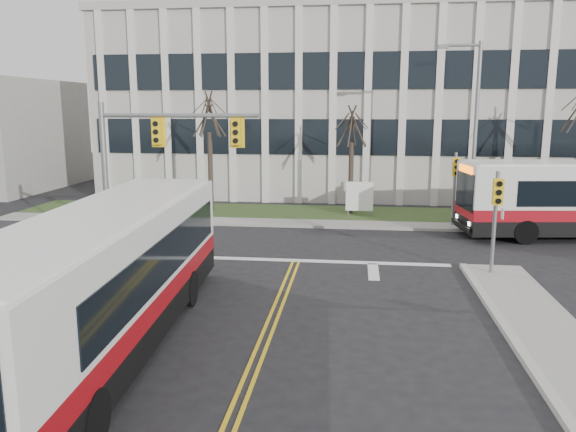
{
  "coord_description": "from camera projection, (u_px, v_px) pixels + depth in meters",
  "views": [
    {
      "loc": [
        2.27,
        -13.24,
        5.96
      ],
      "look_at": [
        -0.21,
        7.19,
        2.0
      ],
      "focal_mm": 35.0,
      "sensor_mm": 36.0,
      "label": 1
    }
  ],
  "objects": [
    {
      "name": "mast_arm_signal",
      "position": [
        146.0,
        154.0,
        21.15
      ],
      "size": [
        6.11,
        0.38,
        6.2
      ],
      "color": "slate",
      "rests_on": "ground"
    },
    {
      "name": "building_lawn",
      "position": [
        404.0,
        216.0,
        31.24
      ],
      "size": [
        44.0,
        5.0,
        0.12
      ],
      "primitive_type": "cube",
      "color": "#30471E",
      "rests_on": "ground"
    },
    {
      "name": "signal_pole_near",
      "position": [
        496.0,
        208.0,
        19.7
      ],
      "size": [
        0.34,
        0.39,
        3.8
      ],
      "color": "slate",
      "rests_on": "ground"
    },
    {
      "name": "bus_main",
      "position": [
        106.0,
        283.0,
        13.83
      ],
      "size": [
        3.52,
        13.08,
        3.45
      ],
      "primitive_type": null,
      "rotation": [
        0.0,
        0.0,
        0.06
      ],
      "color": "silver",
      "rests_on": "ground"
    },
    {
      "name": "sidewalk_cross",
      "position": [
        409.0,
        226.0,
        28.51
      ],
      "size": [
        44.0,
        1.6,
        0.14
      ],
      "primitive_type": "cube",
      "color": "#9E9B93",
      "rests_on": "ground"
    },
    {
      "name": "tree_mid",
      "position": [
        352.0,
        128.0,
        30.88
      ],
      "size": [
        1.8,
        1.8,
        6.82
      ],
      "color": "#42352B",
      "rests_on": "ground"
    },
    {
      "name": "tree_left",
      "position": [
        209.0,
        116.0,
        31.52
      ],
      "size": [
        1.8,
        1.8,
        7.7
      ],
      "color": "#42352B",
      "rests_on": "ground"
    },
    {
      "name": "office_building",
      "position": [
        394.0,
        108.0,
        41.82
      ],
      "size": [
        40.0,
        16.0,
        12.0
      ],
      "primitive_type": "cube",
      "color": "#B7B1A9",
      "rests_on": "ground"
    },
    {
      "name": "streetlight",
      "position": [
        472.0,
        124.0,
        28.16
      ],
      "size": [
        2.15,
        0.25,
        9.2
      ],
      "color": "slate",
      "rests_on": "ground"
    },
    {
      "name": "directory_sign",
      "position": [
        359.0,
        197.0,
        30.84
      ],
      "size": [
        1.5,
        0.12,
        2.0
      ],
      "color": "slate",
      "rests_on": "ground"
    },
    {
      "name": "ground",
      "position": [
        262.0,
        346.0,
        14.3
      ],
      "size": [
        120.0,
        120.0,
        0.0
      ],
      "primitive_type": "plane",
      "color": "black",
      "rests_on": "ground"
    },
    {
      "name": "signal_pole_far",
      "position": [
        455.0,
        179.0,
        27.99
      ],
      "size": [
        0.34,
        0.39,
        3.8
      ],
      "color": "slate",
      "rests_on": "ground"
    }
  ]
}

